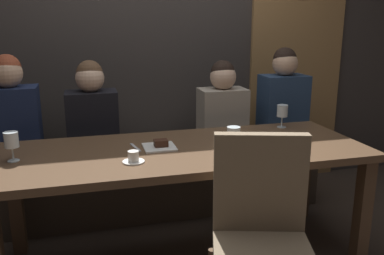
{
  "coord_description": "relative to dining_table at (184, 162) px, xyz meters",
  "views": [
    {
      "loc": [
        -0.56,
        -2.29,
        1.48
      ],
      "look_at": [
        0.07,
        0.09,
        0.84
      ],
      "focal_mm": 38.5,
      "sensor_mm": 36.0,
      "label": 1
    }
  ],
  "objects": [
    {
      "name": "arched_door",
      "position": [
        1.35,
        1.15,
        0.71
      ],
      "size": [
        0.9,
        0.05,
        2.55
      ],
      "color": "olive",
      "rests_on": "ground"
    },
    {
      "name": "chair_near_side",
      "position": [
        0.19,
        -0.72,
        -0.09
      ],
      "size": [
        0.55,
        0.55,
        0.98
      ],
      "color": "brown",
      "rests_on": "ground"
    },
    {
      "name": "dessert_plate",
      "position": [
        -0.14,
        0.04,
        0.1
      ],
      "size": [
        0.19,
        0.19,
        0.05
      ],
      "color": "white",
      "rests_on": "dining_table"
    },
    {
      "name": "wine_glass_end_right",
      "position": [
        0.8,
        0.31,
        0.2
      ],
      "size": [
        0.08,
        0.08,
        0.16
      ],
      "color": "silver",
      "rests_on": "dining_table"
    },
    {
      "name": "wine_glass_center_front",
      "position": [
        0.24,
        -0.19,
        0.2
      ],
      "size": [
        0.08,
        0.08,
        0.16
      ],
      "color": "silver",
      "rests_on": "dining_table"
    },
    {
      "name": "espresso_cup",
      "position": [
        -0.33,
        -0.18,
        0.11
      ],
      "size": [
        0.12,
        0.12,
        0.06
      ],
      "color": "white",
      "rests_on": "dining_table"
    },
    {
      "name": "diner_redhead",
      "position": [
        -1.05,
        0.68,
        0.19
      ],
      "size": [
        0.36,
        0.24,
        0.82
      ],
      "color": "#192342",
      "rests_on": "banquette_bench"
    },
    {
      "name": "diner_far_end",
      "position": [
        0.47,
        0.67,
        0.15
      ],
      "size": [
        0.36,
        0.24,
        0.74
      ],
      "color": "#9E9384",
      "rests_on": "banquette_bench"
    },
    {
      "name": "fork_on_table",
      "position": [
        -0.28,
        0.08,
        0.09
      ],
      "size": [
        0.05,
        0.17,
        0.01
      ],
      "primitive_type": "cube",
      "rotation": [
        0.0,
        0.0,
        0.19
      ],
      "color": "silver",
      "rests_on": "dining_table"
    },
    {
      "name": "back_wall_tiled",
      "position": [
        0.0,
        1.22,
        0.85
      ],
      "size": [
        6.0,
        0.12,
        3.0
      ],
      "primitive_type": "cube",
      "color": "#383330",
      "rests_on": "ground"
    },
    {
      "name": "diner_near_end",
      "position": [
        0.99,
        0.68,
        0.19
      ],
      "size": [
        0.36,
        0.24,
        0.83
      ],
      "color": "navy",
      "rests_on": "banquette_bench"
    },
    {
      "name": "dining_table",
      "position": [
        0.0,
        0.0,
        0.0
      ],
      "size": [
        2.2,
        0.84,
        0.74
      ],
      "color": "#493422",
      "rests_on": "ground"
    },
    {
      "name": "wine_glass_far_left",
      "position": [
        -0.96,
        0.01,
        0.2
      ],
      "size": [
        0.08,
        0.08,
        0.16
      ],
      "color": "silver",
      "rests_on": "dining_table"
    },
    {
      "name": "diner_bearded",
      "position": [
        -0.51,
        0.67,
        0.16
      ],
      "size": [
        0.36,
        0.24,
        0.77
      ],
      "color": "black",
      "rests_on": "banquette_bench"
    },
    {
      "name": "banquette_bench",
      "position": [
        0.0,
        0.7,
        -0.42
      ],
      "size": [
        2.5,
        0.44,
        0.45
      ],
      "color": "#40352A",
      "rests_on": "ground"
    }
  ]
}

